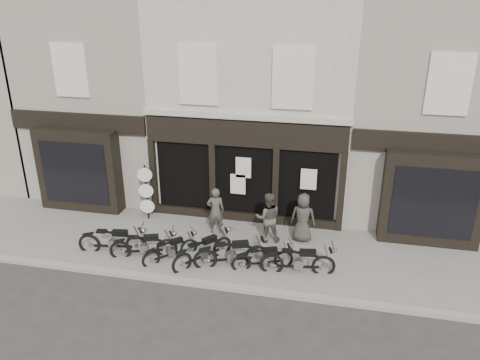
% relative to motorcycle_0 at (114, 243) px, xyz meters
% --- Properties ---
extents(ground_plane, '(90.00, 90.00, 0.00)m').
position_rel_motorcycle_0_xyz_m(ground_plane, '(3.70, 0.16, -0.43)').
color(ground_plane, '#2D2B28').
rests_on(ground_plane, ground).
extents(pavement, '(30.00, 4.20, 0.12)m').
position_rel_motorcycle_0_xyz_m(pavement, '(3.70, 1.06, -0.37)').
color(pavement, slate).
rests_on(pavement, ground_plane).
extents(kerb, '(30.00, 0.25, 0.13)m').
position_rel_motorcycle_0_xyz_m(kerb, '(3.70, -1.09, -0.37)').
color(kerb, gray).
rests_on(kerb, ground_plane).
extents(central_building, '(7.30, 6.22, 8.34)m').
position_rel_motorcycle_0_xyz_m(central_building, '(3.70, 6.11, 3.65)').
color(central_building, beige).
rests_on(central_building, ground).
extents(neighbour_left, '(5.60, 6.73, 8.34)m').
position_rel_motorcycle_0_xyz_m(neighbour_left, '(-2.65, 6.06, 3.61)').
color(neighbour_left, gray).
rests_on(neighbour_left, ground).
extents(neighbour_right, '(5.60, 6.73, 8.34)m').
position_rel_motorcycle_0_xyz_m(neighbour_right, '(10.05, 6.06, 3.61)').
color(neighbour_right, gray).
rests_on(neighbour_right, ground).
extents(motorcycle_0, '(2.27, 0.69, 1.09)m').
position_rel_motorcycle_0_xyz_m(motorcycle_0, '(0.00, 0.00, 0.00)').
color(motorcycle_0, black).
rests_on(motorcycle_0, ground).
extents(motorcycle_1, '(2.09, 0.94, 1.04)m').
position_rel_motorcycle_0_xyz_m(motorcycle_1, '(1.09, -0.03, -0.02)').
color(motorcycle_1, black).
rests_on(motorcycle_1, ground).
extents(motorcycle_2, '(1.51, 1.51, 0.92)m').
position_rel_motorcycle_0_xyz_m(motorcycle_2, '(1.97, -0.01, -0.07)').
color(motorcycle_2, black).
rests_on(motorcycle_2, ground).
extents(motorcycle_3, '(1.62, 1.91, 1.08)m').
position_rel_motorcycle_0_xyz_m(motorcycle_3, '(3.03, 0.04, -0.00)').
color(motorcycle_3, black).
rests_on(motorcycle_3, ground).
extents(motorcycle_4, '(2.24, 1.13, 1.13)m').
position_rel_motorcycle_0_xyz_m(motorcycle_4, '(3.95, 0.02, 0.01)').
color(motorcycle_4, black).
rests_on(motorcycle_4, ground).
extents(motorcycle_5, '(1.84, 0.98, 0.93)m').
position_rel_motorcycle_0_xyz_m(motorcycle_5, '(4.92, 0.11, -0.06)').
color(motorcycle_5, black).
rests_on(motorcycle_5, ground).
extents(motorcycle_6, '(2.26, 0.67, 1.09)m').
position_rel_motorcycle_0_xyz_m(motorcycle_6, '(6.01, 0.04, -0.00)').
color(motorcycle_6, black).
rests_on(motorcycle_6, ground).
extents(man_left, '(0.70, 0.55, 1.69)m').
position_rel_motorcycle_0_xyz_m(man_left, '(2.93, 1.96, 0.53)').
color(man_left, '#413D35').
rests_on(man_left, pavement).
extents(man_centre, '(0.99, 0.85, 1.76)m').
position_rel_motorcycle_0_xyz_m(man_centre, '(4.79, 1.76, 0.57)').
color(man_centre, '#49433B').
rests_on(man_centre, pavement).
extents(man_right, '(0.87, 0.60, 1.72)m').
position_rel_motorcycle_0_xyz_m(man_right, '(5.94, 2.02, 0.55)').
color(man_right, '#36322D').
rests_on(man_right, pavement).
extents(advert_sign_post, '(0.54, 0.35, 2.23)m').
position_rel_motorcycle_0_xyz_m(advert_sign_post, '(0.17, 2.46, 0.65)').
color(advert_sign_post, black).
rests_on(advert_sign_post, ground).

